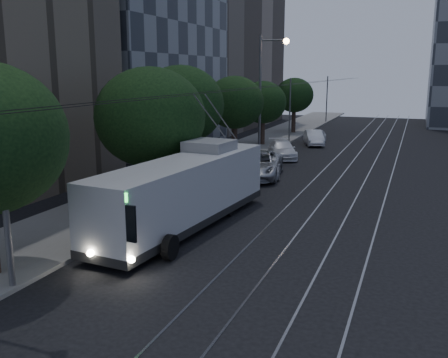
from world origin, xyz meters
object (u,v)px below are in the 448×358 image
object	(u,v)px
car_white_c	(314,138)
streetlamp_near	(5,79)
streetlamp_far	(265,85)
car_white_d	(316,137)
pickup_silver	(258,165)
car_white_a	(268,166)
car_white_b	(282,150)
trolleybus	(186,191)

from	to	relation	value
car_white_c	streetlamp_near	distance (m)	34.66
streetlamp_far	car_white_d	bearing A→B (deg)	77.89
car_white_c	streetlamp_near	xyz separation A→B (m)	(-2.10, -34.13, 5.70)
pickup_silver	car_white_a	bearing A→B (deg)	34.91
pickup_silver	streetlamp_far	distance (m)	8.28
car_white_d	streetlamp_near	xyz separation A→B (m)	(-2.10, -35.14, 5.72)
car_white_b	car_white_a	bearing A→B (deg)	-104.98
car_white_a	car_white_b	world-z (taller)	car_white_b
car_white_b	car_white_c	distance (m)	7.96
car_white_b	streetlamp_far	size ratio (longest dim) A/B	0.51
streetlamp_far	trolleybus	bearing A→B (deg)	-84.12
car_white_a	car_white_c	xyz separation A→B (m)	(0.00, 14.85, 0.01)
pickup_silver	car_white_b	bearing A→B (deg)	83.55
car_white_b	car_white_d	size ratio (longest dim) A/B	1.21
car_white_a	streetlamp_far	size ratio (longest dim) A/B	0.43
car_white_a	streetlamp_far	bearing A→B (deg)	95.76
car_white_b	car_white_d	distance (m)	8.97
car_white_b	car_white_d	bearing A→B (deg)	61.75
trolleybus	car_white_a	size ratio (longest dim) A/B	2.95
pickup_silver	car_white_a	xyz separation A→B (m)	(0.51, 0.50, -0.15)
car_white_c	streetlamp_far	bearing A→B (deg)	-122.55
pickup_silver	car_white_b	size ratio (longest dim) A/B	1.25
car_white_a	car_white_d	bearing A→B (deg)	76.74
streetlamp_far	pickup_silver	bearing A→B (deg)	-76.45
pickup_silver	car_white_d	xyz separation A→B (m)	(0.51, 16.37, -0.15)
trolleybus	streetlamp_far	size ratio (longest dim) A/B	1.26
car_white_c	streetlamp_near	world-z (taller)	streetlamp_near
streetlamp_near	pickup_silver	bearing A→B (deg)	85.17
trolleybus	car_white_b	xyz separation A→B (m)	(-0.63, 18.51, -0.90)
car_white_b	pickup_silver	bearing A→B (deg)	-109.37
pickup_silver	car_white_d	distance (m)	16.37
car_white_c	streetlamp_near	size ratio (longest dim) A/B	0.39
car_white_d	streetlamp_near	bearing A→B (deg)	-96.41
car_white_b	streetlamp_near	world-z (taller)	streetlamp_near
pickup_silver	streetlamp_far	world-z (taller)	streetlamp_far
pickup_silver	streetlamp_near	xyz separation A→B (m)	(-1.59, -18.78, 5.56)
trolleybus	pickup_silver	bearing A→B (deg)	96.46
trolleybus	pickup_silver	distance (m)	11.09
car_white_c	car_white_a	bearing A→B (deg)	-109.09
car_white_d	trolleybus	bearing A→B (deg)	-93.58
trolleybus	streetlamp_near	distance (m)	9.26
trolleybus	streetlamp_near	xyz separation A→B (m)	(-1.82, -7.71, 4.80)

